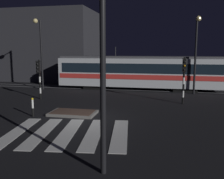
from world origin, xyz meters
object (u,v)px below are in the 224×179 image
object	(u,v)px
traffic_light_corner_far_right	(184,73)
tram	(139,72)
bollard_island_edge	(33,107)
street_lamp_trackside_left	(40,45)
street_lamp_trackside_right	(196,45)
traffic_light_corner_far_left	(39,73)
street_lamp_near_kerb	(100,9)

from	to	relation	value
traffic_light_corner_far_right	tram	size ratio (longest dim) A/B	0.21
bollard_island_edge	street_lamp_trackside_left	bearing A→B (deg)	114.72
traffic_light_corner_far_right	street_lamp_trackside_right	size ratio (longest dim) A/B	0.51
street_lamp_trackside_right	traffic_light_corner_far_left	bearing A→B (deg)	-158.73
street_lamp_trackside_left	tram	world-z (taller)	street_lamp_trackside_left
traffic_light_corner_far_right	bollard_island_edge	size ratio (longest dim) A/B	3.02
street_lamp_trackside_right	street_lamp_near_kerb	size ratio (longest dim) A/B	0.83
traffic_light_corner_far_right	tram	distance (m)	7.27
traffic_light_corner_far_right	street_lamp_trackside_left	world-z (taller)	street_lamp_trackside_left
traffic_light_corner_far_right	street_lamp_trackside_left	bearing A→B (deg)	163.12
traffic_light_corner_far_right	tram	bearing A→B (deg)	121.56
traffic_light_corner_far_left	bollard_island_edge	bearing A→B (deg)	-66.39
tram	street_lamp_trackside_left	bearing A→B (deg)	-166.53
street_lamp_near_kerb	traffic_light_corner_far_left	bearing A→B (deg)	125.50
traffic_light_corner_far_right	street_lamp_near_kerb	world-z (taller)	street_lamp_near_kerb
traffic_light_corner_far_right	street_lamp_trackside_left	size ratio (longest dim) A/B	0.50
traffic_light_corner_far_right	bollard_island_edge	world-z (taller)	traffic_light_corner_far_right
traffic_light_corner_far_right	bollard_island_edge	distance (m)	10.42
street_lamp_trackside_right	street_lamp_near_kerb	xyz separation A→B (m)	(-4.30, -15.72, 0.73)
street_lamp_trackside_left	street_lamp_near_kerb	world-z (taller)	street_lamp_near_kerb
street_lamp_trackside_left	street_lamp_trackside_right	bearing A→B (deg)	1.43
street_lamp_near_kerb	tram	xyz separation A→B (m)	(-0.70, 17.59, -3.21)
street_lamp_trackside_right	bollard_island_edge	bearing A→B (deg)	-135.76
traffic_light_corner_far_right	traffic_light_corner_far_left	world-z (taller)	traffic_light_corner_far_right
traffic_light_corner_far_left	street_lamp_near_kerb	bearing A→B (deg)	-54.50
street_lamp_near_kerb	tram	distance (m)	17.89
bollard_island_edge	tram	bearing A→B (deg)	66.77
tram	bollard_island_edge	bearing A→B (deg)	-113.23
street_lamp_near_kerb	street_lamp_trackside_right	bearing A→B (deg)	74.72
traffic_light_corner_far_left	bollard_island_edge	size ratio (longest dim) A/B	2.79
street_lamp_trackside_left	street_lamp_trackside_right	xyz separation A→B (m)	(14.27, 0.36, -0.05)
street_lamp_trackside_left	bollard_island_edge	bearing A→B (deg)	-65.28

